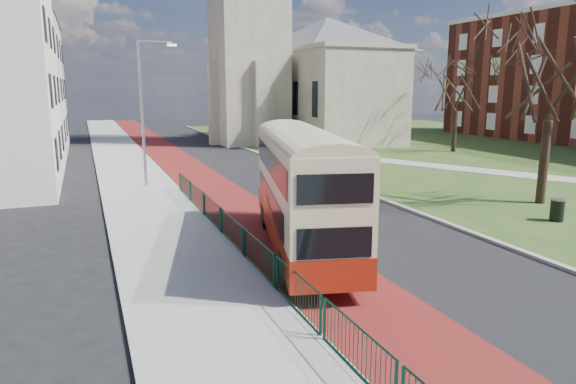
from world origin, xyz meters
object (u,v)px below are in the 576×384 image
bus (303,185)px  litter_bin (557,210)px  streetlamp (145,106)px  winter_tree_far (458,77)px  winter_tree_near (555,51)px

bus → litter_bin: bus is taller
streetlamp → winter_tree_far: (26.84, 6.71, 1.82)m
streetlamp → litter_bin: size_ratio=8.34×
streetlamp → winter_tree_near: (17.28, -11.44, 2.62)m
bus → winter_tree_far: size_ratio=1.09×
winter_tree_far → litter_bin: 24.76m
winter_tree_near → litter_bin: size_ratio=10.80×
winter_tree_far → litter_bin: size_ratio=9.59×
bus → litter_bin: (11.55, -0.36, -1.81)m
winter_tree_far → bus: bearing=-138.4°
winter_tree_far → streetlamp: bearing=-166.0°
streetlamp → bus: 14.55m
winter_tree_near → streetlamp: bearing=146.5°
bus → litter_bin: size_ratio=10.45×
bus → winter_tree_far: (23.28, 20.64, 4.08)m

